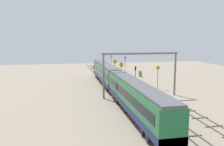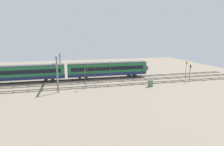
{
  "view_description": "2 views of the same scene",
  "coord_description": "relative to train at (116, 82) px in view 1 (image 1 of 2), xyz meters",
  "views": [
    {
      "loc": [
        -55.17,
        13.72,
        10.88
      ],
      "look_at": [
        2.01,
        2.31,
        2.34
      ],
      "focal_mm": 37.44,
      "sensor_mm": 36.0,
      "label": 1
    },
    {
      "loc": [
        -10.81,
        -47.67,
        12.7
      ],
      "look_at": [
        0.78,
        1.03,
        2.27
      ],
      "focal_mm": 28.34,
      "sensor_mm": 36.0,
      "label": 2
    }
  ],
  "objects": [
    {
      "name": "ground_plane",
      "position": [
        11.56,
        -4.29,
        -2.66
      ],
      "size": [
        98.92,
        98.92,
        0.0
      ],
      "primitive_type": "plane",
      "color": "gray"
    },
    {
      "name": "track_near_foreground",
      "position": [
        11.56,
        -8.58,
        -2.59
      ],
      "size": [
        82.92,
        2.4,
        0.16
      ],
      "color": "#59544C",
      "rests_on": "ground"
    },
    {
      "name": "track_second_near",
      "position": [
        11.56,
        -4.29,
        -2.59
      ],
      "size": [
        82.92,
        2.4,
        0.16
      ],
      "color": "#59544C",
      "rests_on": "ground"
    },
    {
      "name": "track_with_train",
      "position": [
        11.56,
        0.0,
        -2.59
      ],
      "size": [
        82.92,
        2.4,
        0.16
      ],
      "color": "#59544C",
      "rests_on": "ground"
    },
    {
      "name": "train",
      "position": [
        0.0,
        0.0,
        0.0
      ],
      "size": [
        50.4,
        3.24,
        4.8
      ],
      "color": "#1E6638",
      "rests_on": "ground"
    },
    {
      "name": "overhead_gantry",
      "position": [
        -2.24,
        -4.26,
        3.43
      ],
      "size": [
        0.4,
        14.62,
        8.38
      ],
      "color": "slate",
      "rests_on": "ground"
    },
    {
      "name": "speed_sign_near_foreground",
      "position": [
        12.08,
        -2.45,
        1.13
      ],
      "size": [
        0.14,
        0.97,
        5.84
      ],
      "color": "#4C4C51",
      "rests_on": "ground"
    },
    {
      "name": "speed_sign_mid_trackside",
      "position": [
        5.42,
        -2.42,
        1.08
      ],
      "size": [
        0.14,
        0.95,
        5.76
      ],
      "color": "#4C4C51",
      "rests_on": "ground"
    },
    {
      "name": "speed_sign_far_trackside",
      "position": [
        34.83,
        -5.91,
        0.83
      ],
      "size": [
        0.14,
        0.92,
        5.4
      ],
      "color": "#4C4C51",
      "rests_on": "ground"
    },
    {
      "name": "speed_sign_distant_end",
      "position": [
        4.04,
        -10.33,
        0.65
      ],
      "size": [
        0.14,
        0.92,
        5.1
      ],
      "color": "#4C4C51",
      "rests_on": "ground"
    },
    {
      "name": "signal_light_trackside_approach",
      "position": [
        6.91,
        -6.08,
        0.4
      ],
      "size": [
        0.31,
        0.32,
        4.69
      ],
      "color": "#4C4C51",
      "rests_on": "ground"
    },
    {
      "name": "signal_light_trackside_departure",
      "position": [
        32.88,
        -10.36,
        0.6
      ],
      "size": [
        0.31,
        0.32,
        5.02
      ],
      "color": "#4C4C51",
      "rests_on": "ground"
    },
    {
      "name": "relay_cabinet",
      "position": [
        20.44,
        -11.7,
        -1.8
      ],
      "size": [
        1.12,
        0.62,
        1.71
      ],
      "color": "#597259",
      "rests_on": "ground"
    }
  ]
}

